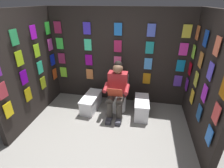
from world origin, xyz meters
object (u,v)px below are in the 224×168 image
(toilet, at_px, (118,95))
(comic_longbox_near, at_px, (141,107))
(person_reading, at_px, (117,89))
(comic_longbox_far, at_px, (91,102))

(toilet, relative_size, comic_longbox_near, 1.18)
(toilet, height_order, person_reading, person_reading)
(toilet, bearing_deg, person_reading, 90.06)
(toilet, height_order, comic_longbox_far, toilet)
(person_reading, bearing_deg, toilet, -89.94)
(toilet, distance_m, comic_longbox_far, 0.65)
(toilet, bearing_deg, comic_longbox_far, 14.82)
(comic_longbox_near, bearing_deg, toilet, -22.47)
(person_reading, bearing_deg, comic_longbox_near, -176.22)
(person_reading, relative_size, comic_longbox_far, 1.58)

